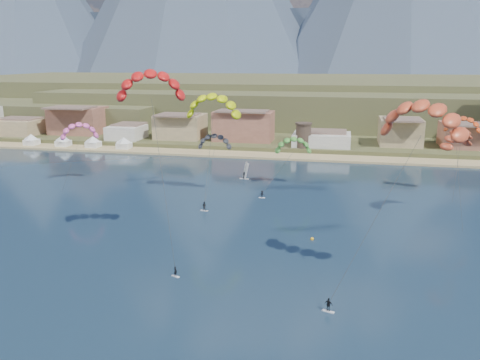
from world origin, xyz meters
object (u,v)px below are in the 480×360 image
object	(u,v)px
kitesurfer_yellow	(213,102)
kitesurfer_orange	(423,113)
watchtower	(303,135)
kitesurfer_green	(293,143)
buoy	(312,239)
windsurfer	(245,174)
kitesurfer_red	(151,80)

from	to	relation	value
kitesurfer_yellow	kitesurfer_orange	world-z (taller)	kitesurfer_orange
watchtower	kitesurfer_green	world-z (taller)	kitesurfer_green
buoy	windsurfer	bearing A→B (deg)	116.34
kitesurfer_yellow	buoy	size ratio (longest dim) A/B	38.77
kitesurfer_yellow	kitesurfer_orange	size ratio (longest dim) A/B	0.89
kitesurfer_yellow	windsurfer	xyz separation A→B (m)	(3.55, 19.17, -20.95)
watchtower	kitesurfer_green	bearing A→B (deg)	-88.55
kitesurfer_orange	kitesurfer_red	bearing A→B (deg)	171.32
watchtower	kitesurfer_green	xyz separation A→B (m)	(1.17, -46.22, 4.94)
kitesurfer_orange	windsurfer	size ratio (longest dim) A/B	6.40
kitesurfer_red	buoy	xyz separation A→B (m)	(25.74, 10.40, -28.58)
kitesurfer_yellow	watchtower	bearing A→B (deg)	75.31
watchtower	kitesurfer_yellow	bearing A→B (deg)	-104.69
watchtower	kitesurfer_red	size ratio (longest dim) A/B	0.27
kitesurfer_red	kitesurfer_yellow	size ratio (longest dim) A/B	1.23
windsurfer	buoy	xyz separation A→B (m)	(21.16, -42.74, -1.34)
watchtower	windsurfer	xyz separation A→B (m)	(-12.29, -41.25, -4.92)
kitesurfer_red	windsurfer	distance (m)	59.90
kitesurfer_green	windsurfer	size ratio (longest dim) A/B	3.66
watchtower	windsurfer	size ratio (longest dim) A/B	1.88
kitesurfer_red	kitesurfer_orange	bearing A→B (deg)	-8.68
watchtower	buoy	distance (m)	84.68
watchtower	kitesurfer_orange	world-z (taller)	kitesurfer_orange
kitesurfer_orange	kitesurfer_green	xyz separation A→B (m)	(-22.42, 54.35, -13.73)
kitesurfer_green	buoy	bearing A→B (deg)	-78.48
buoy	kitesurfer_red	bearing A→B (deg)	-157.99
kitesurfer_orange	buoy	bearing A→B (deg)	131.61
kitesurfer_orange	windsurfer	distance (m)	73.23
watchtower	kitesurfer_orange	distance (m)	104.98
kitesurfer_yellow	buoy	bearing A→B (deg)	-43.64
kitesurfer_red	kitesurfer_green	bearing A→B (deg)	69.46
kitesurfer_red	kitesurfer_orange	distance (m)	41.10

